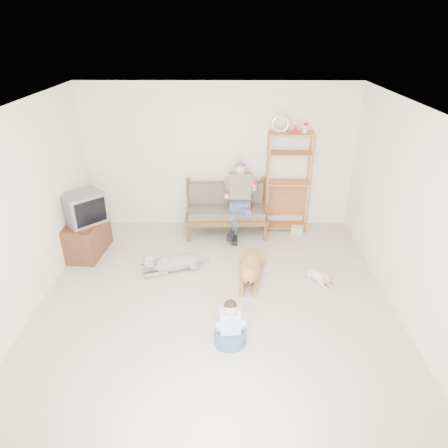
{
  "coord_description": "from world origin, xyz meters",
  "views": [
    {
      "loc": [
        0.16,
        -4.39,
        3.58
      ],
      "look_at": [
        0.11,
        1.0,
        0.85
      ],
      "focal_mm": 32.0,
      "sensor_mm": 36.0,
      "label": 1
    }
  ],
  "objects_px": {
    "etagere": "(288,181)",
    "tv_stand": "(87,237)",
    "loveseat": "(226,208)",
    "golden_retriever": "(250,268)"
  },
  "relations": [
    {
      "from": "loveseat",
      "to": "tv_stand",
      "type": "height_order",
      "value": "loveseat"
    },
    {
      "from": "etagere",
      "to": "tv_stand",
      "type": "distance_m",
      "value": 3.7
    },
    {
      "from": "golden_retriever",
      "to": "etagere",
      "type": "bearing_deg",
      "value": 72.8
    },
    {
      "from": "etagere",
      "to": "tv_stand",
      "type": "relative_size",
      "value": 2.3
    },
    {
      "from": "loveseat",
      "to": "golden_retriever",
      "type": "height_order",
      "value": "loveseat"
    },
    {
      "from": "loveseat",
      "to": "golden_retriever",
      "type": "distance_m",
      "value": 1.62
    },
    {
      "from": "loveseat",
      "to": "golden_retriever",
      "type": "xyz_separation_m",
      "value": [
        0.38,
        -1.54,
        -0.32
      ]
    },
    {
      "from": "loveseat",
      "to": "etagere",
      "type": "relative_size",
      "value": 0.7
    },
    {
      "from": "etagere",
      "to": "tv_stand",
      "type": "height_order",
      "value": "etagere"
    },
    {
      "from": "loveseat",
      "to": "tv_stand",
      "type": "relative_size",
      "value": 1.62
    }
  ]
}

